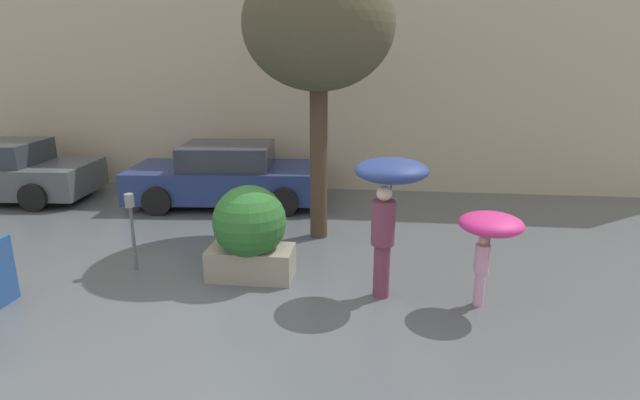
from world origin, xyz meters
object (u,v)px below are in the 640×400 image
object	(u,v)px
planter_box	(250,231)
parked_car_near	(229,176)
person_adult	(389,189)
street_tree	(319,28)
parked_car_far	(1,173)
person_child	(490,230)
parking_meter	(131,216)

from	to	relation	value
planter_box	parked_car_near	distance (m)	4.13
person_adult	street_tree	size ratio (longest dim) A/B	0.40
parked_car_far	street_tree	distance (m)	8.34
street_tree	planter_box	bearing A→B (deg)	-112.54
person_child	parked_car_far	xyz separation A→B (m)	(-10.03, 4.20, -0.45)
planter_box	street_tree	distance (m)	3.57
planter_box	person_child	size ratio (longest dim) A/B	1.09
person_adult	parked_car_near	size ratio (longest dim) A/B	0.43
parked_car_far	person_adult	bearing A→B (deg)	-118.53
street_tree	parking_meter	world-z (taller)	street_tree
person_adult	parked_car_near	xyz separation A→B (m)	(-3.44, 4.17, -0.89)
parked_car_far	street_tree	bearing A→B (deg)	-107.11
person_adult	parked_car_far	xyz separation A→B (m)	(-8.77, 3.94, -0.89)
planter_box	person_adult	distance (m)	2.15
person_child	street_tree	size ratio (longest dim) A/B	0.27
planter_box	parked_car_far	xyz separation A→B (m)	(-6.79, 3.62, -0.10)
parked_car_far	planter_box	bearing A→B (deg)	-122.41
person_adult	parked_car_far	world-z (taller)	person_adult
planter_box	person_adult	world-z (taller)	person_adult
planter_box	parked_car_far	bearing A→B (deg)	151.91
planter_box	street_tree	world-z (taller)	street_tree
planter_box	parked_car_far	distance (m)	7.70
parked_car_far	street_tree	xyz separation A→B (m)	(7.58, -1.72, 3.01)
planter_box	parking_meter	xyz separation A→B (m)	(-1.84, 0.08, 0.15)
person_child	parked_car_near	xyz separation A→B (m)	(-4.71, 4.43, -0.45)
person_child	parked_car_far	bearing A→B (deg)	-148.95
planter_box	person_adult	size ratio (longest dim) A/B	0.74
person_child	street_tree	xyz separation A→B (m)	(-2.45, 2.48, 2.56)
person_child	parking_meter	xyz separation A→B (m)	(-5.08, 0.65, -0.20)
person_adult	person_child	distance (m)	1.36
person_adult	parking_meter	size ratio (longest dim) A/B	1.57
parked_car_near	street_tree	distance (m)	4.24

